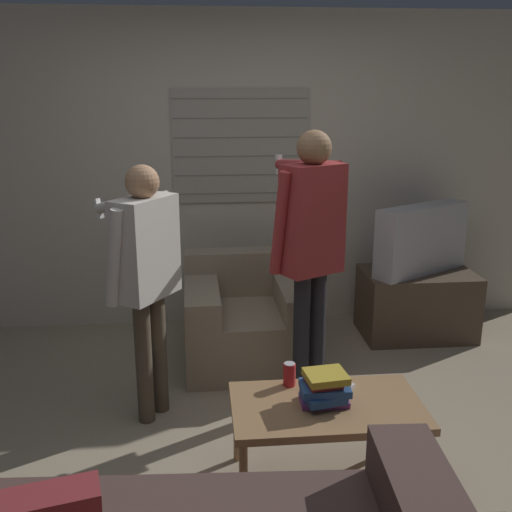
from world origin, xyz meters
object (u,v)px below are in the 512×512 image
book_stack (324,389)px  person_left_standing (145,264)px  coffee_table (327,412)px  person_right_standing (310,237)px  soda_can (289,374)px  spare_remote (343,383)px  tv (421,239)px  armchair_beige (248,320)px

book_stack → person_left_standing: bearing=140.5°
coffee_table → person_left_standing: size_ratio=0.61×
person_right_standing → book_stack: person_right_standing is taller
soda_can → coffee_table: bearing=-52.6°
coffee_table → book_stack: 0.13m
coffee_table → soda_can: 0.28m
book_stack → spare_remote: size_ratio=2.01×
coffee_table → person_left_standing: bearing=141.0°
book_stack → soda_can: size_ratio=1.93×
coffee_table → book_stack: bearing=-177.6°
soda_can → person_left_standing: bearing=144.8°
coffee_table → spare_remote: bearing=55.9°
spare_remote → person_right_standing: bearing=51.3°
person_left_standing → spare_remote: (1.05, -0.58, -0.52)m
book_stack → person_right_standing: bearing=85.3°
spare_remote → book_stack: bearing=-171.9°
person_left_standing → person_right_standing: (0.98, 0.08, 0.12)m
soda_can → person_right_standing: bearing=71.3°
coffee_table → person_right_standing: bearing=86.4°
coffee_table → tv: size_ratio=1.12×
book_stack → spare_remote: bearing=52.6°
person_right_standing → spare_remote: person_right_standing is taller
tv → spare_remote: (-1.00, -1.63, -0.34)m
tv → book_stack: (-1.14, -1.81, -0.27)m
armchair_beige → soda_can: bearing=94.4°
coffee_table → spare_remote: size_ratio=7.89×
coffee_table → book_stack: size_ratio=3.92×
person_left_standing → coffee_table: bearing=-95.4°
book_stack → armchair_beige: bearing=100.0°
armchair_beige → coffee_table: 1.51m
tv → person_right_standing: size_ratio=0.49×
person_left_standing → book_stack: 1.27m
armchair_beige → tv: tv is taller
coffee_table → tv: 2.17m
tv → person_right_standing: (-1.07, -0.98, 0.29)m
tv → person_left_standing: size_ratio=0.54×
tv → spare_remote: bearing=28.6°
tv → coffee_table: bearing=28.3°
person_right_standing → soda_can: size_ratio=13.74×
armchair_beige → spare_remote: bearing=106.0°
armchair_beige → person_left_standing: bearing=47.4°
coffee_table → spare_remote: spare_remote is taller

